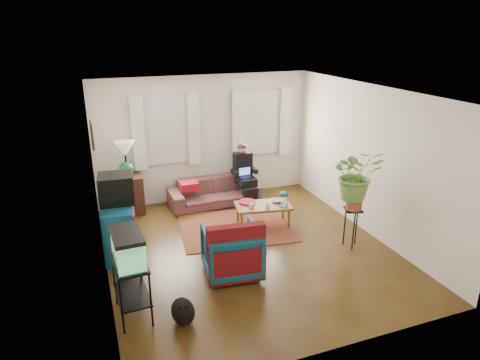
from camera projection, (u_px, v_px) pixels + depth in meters
name	position (u px, v px, depth m)	size (l,w,h in m)	color
floor	(248.00, 250.00, 7.11)	(4.50, 5.00, 0.01)	#4F2B14
ceiling	(250.00, 92.00, 6.22)	(4.50, 5.00, 0.01)	white
wall_back	(205.00, 139.00, 8.87)	(4.50, 0.01, 2.60)	silver
wall_front	(337.00, 251.00, 4.46)	(4.50, 0.01, 2.60)	silver
wall_left	(98.00, 195.00, 5.93)	(0.01, 5.00, 2.60)	silver
wall_right	(370.00, 161.00, 7.40)	(0.01, 5.00, 2.60)	silver
window_left	(166.00, 130.00, 8.50)	(1.08, 0.04, 1.38)	white
window_right	(261.00, 122.00, 9.17)	(1.08, 0.04, 1.38)	white
curtains_left	(167.00, 131.00, 8.43)	(1.36, 0.06, 1.50)	white
curtains_right	(262.00, 123.00, 9.10)	(1.36, 0.06, 1.50)	white
picture_frame	(93.00, 135.00, 6.46)	(0.04, 0.32, 0.40)	#3D2616
area_rug	(236.00, 227.00, 7.88)	(2.00, 1.60, 0.01)	maroon
sofa	(214.00, 188.00, 8.80)	(1.85, 0.73, 0.73)	brown
seated_person	(244.00, 175.00, 8.97)	(0.46, 0.57, 1.11)	black
side_table	(129.00, 194.00, 8.41)	(0.53, 0.53, 0.77)	#3E2617
table_lamp	(126.00, 160.00, 8.17)	(0.39, 0.39, 0.70)	white
dresser	(119.00, 229.00, 6.86)	(0.48, 0.96, 0.86)	#126471
crt_tv	(116.00, 189.00, 6.73)	(0.53, 0.48, 0.46)	black
aquarium_stand	(132.00, 289.00, 5.38)	(0.39, 0.70, 0.78)	black
aquarium	(128.00, 247.00, 5.18)	(0.35, 0.64, 0.41)	#7FD899
black_cat	(183.00, 309.00, 5.32)	(0.29, 0.45, 0.38)	black
armchair	(231.00, 248.00, 6.32)	(0.80, 0.75, 0.82)	#125871
serape_throw	(236.00, 248.00, 5.97)	(0.83, 0.19, 0.68)	#9E0A0A
coffee_table	(263.00, 215.00, 7.91)	(1.00, 0.55, 0.42)	brown
cup_a	(252.00, 205.00, 7.70)	(0.11, 0.11, 0.09)	white
cup_b	(268.00, 206.00, 7.68)	(0.09, 0.09, 0.09)	beige
bowl	(276.00, 201.00, 7.96)	(0.20, 0.20, 0.05)	white
snack_tray	(247.00, 202.00, 7.91)	(0.31, 0.31, 0.04)	#B21414
birdcage	(284.00, 199.00, 7.72)	(0.16, 0.16, 0.29)	#115B6B
plant_stand	(351.00, 228.00, 7.12)	(0.29, 0.29, 0.68)	black
potted_plant	(356.00, 182.00, 6.84)	(0.78, 0.67, 0.86)	#599947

